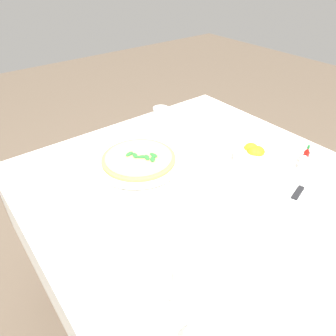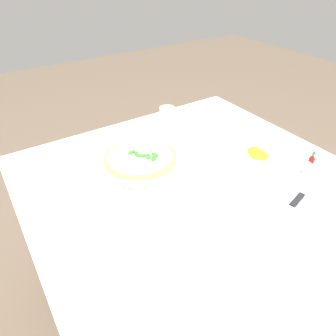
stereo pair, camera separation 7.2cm
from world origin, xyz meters
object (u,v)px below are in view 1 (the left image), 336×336
object	(u,v)px
dinner_knife	(292,202)
pizza	(139,158)
coffee_cup_center_back	(190,281)
hot_sauce_bottle	(305,157)
napkin_folded	(291,205)
citrus_bowl	(254,155)
pepper_shaker	(307,155)
salt_shaker	(303,163)
coffee_cup_far_left	(201,135)
pizza_plate	(139,161)
water_glass_near_right	(161,121)

from	to	relation	value
dinner_knife	pizza	bearing A→B (deg)	-78.61
coffee_cup_center_back	hot_sauce_bottle	distance (m)	0.67
napkin_folded	citrus_bowl	world-z (taller)	citrus_bowl
hot_sauce_bottle	pepper_shaker	distance (m)	0.03
pizza	hot_sauce_bottle	xyz separation A→B (m)	(-0.47, 0.37, 0.01)
napkin_folded	salt_shaker	xyz separation A→B (m)	(-0.21, -0.10, 0.02)
salt_shaker	citrus_bowl	bearing A→B (deg)	-53.69
coffee_cup_center_back	citrus_bowl	size ratio (longest dim) A/B	0.88
napkin_folded	hot_sauce_bottle	world-z (taller)	hot_sauce_bottle
coffee_cup_far_left	coffee_cup_center_back	xyz separation A→B (m)	(0.48, 0.48, 0.00)
coffee_cup_far_left	napkin_folded	bearing A→B (deg)	83.54
pizza_plate	napkin_folded	distance (m)	0.53
coffee_cup_far_left	pepper_shaker	world-z (taller)	coffee_cup_far_left
dinner_knife	hot_sauce_bottle	xyz separation A→B (m)	(-0.24, -0.11, 0.01)
pizza_plate	pepper_shaker	bearing A→B (deg)	143.86
coffee_cup_center_back	pepper_shaker	bearing A→B (deg)	-168.88
hot_sauce_bottle	salt_shaker	world-z (taller)	hot_sauce_bottle
coffee_cup_far_left	napkin_folded	xyz separation A→B (m)	(0.05, 0.46, -0.02)
coffee_cup_far_left	citrus_bowl	distance (m)	0.23
pizza	citrus_bowl	bearing A→B (deg)	144.07
pizza	salt_shaker	distance (m)	0.58
hot_sauce_bottle	pepper_shaker	xyz separation A→B (m)	(-0.03, -0.01, -0.01)
pizza_plate	citrus_bowl	xyz separation A→B (m)	(-0.34, 0.25, 0.02)
napkin_folded	dinner_knife	bearing A→B (deg)	-1.42
coffee_cup_far_left	pizza	bearing A→B (deg)	-3.84
water_glass_near_right	dinner_knife	size ratio (longest dim) A/B	0.53
pepper_shaker	coffee_cup_far_left	bearing A→B (deg)	-58.56
citrus_bowl	pepper_shaker	size ratio (longest dim) A/B	2.67
hot_sauce_bottle	water_glass_near_right	bearing A→B (deg)	-64.93
coffee_cup_far_left	dinner_knife	xyz separation A→B (m)	(0.05, 0.46, -0.00)
water_glass_near_right	coffee_cup_far_left	bearing A→B (deg)	110.55
coffee_cup_center_back	napkin_folded	distance (m)	0.43
pizza_plate	hot_sauce_bottle	size ratio (longest dim) A/B	3.83
pizza_plate	napkin_folded	world-z (taller)	napkin_folded
napkin_folded	hot_sauce_bottle	distance (m)	0.26
coffee_cup_far_left	water_glass_near_right	distance (m)	0.19
hot_sauce_bottle	dinner_knife	bearing A→B (deg)	24.19
coffee_cup_far_left	napkin_folded	distance (m)	0.46
coffee_cup_far_left	water_glass_near_right	world-z (taller)	water_glass_near_right
citrus_bowl	salt_shaker	distance (m)	0.17
coffee_cup_far_left	pepper_shaker	xyz separation A→B (m)	(-0.21, 0.34, -0.00)
pepper_shaker	hot_sauce_bottle	bearing A→B (deg)	19.65
napkin_folded	dinner_knife	world-z (taller)	dinner_knife
hot_sauce_bottle	pizza_plate	bearing A→B (deg)	-38.50
dinner_knife	coffee_cup_center_back	bearing A→B (deg)	-11.91
coffee_cup_center_back	napkin_folded	xyz separation A→B (m)	(-0.42, -0.02, -0.02)
pizza	coffee_cup_far_left	world-z (taller)	coffee_cup_far_left
pizza_plate	coffee_cup_center_back	bearing A→B (deg)	69.10
pizza	napkin_folded	bearing A→B (deg)	116.15
pizza	pepper_shaker	bearing A→B (deg)	143.86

